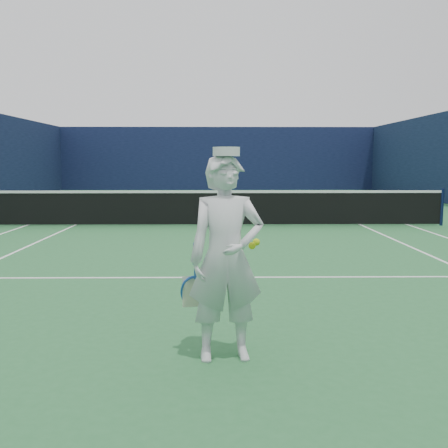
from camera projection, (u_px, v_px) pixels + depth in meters
The scene contains 5 objects.
ground at pixel (218, 226), 14.21m from camera, with size 80.00×80.00×0.00m, color #266433.
court_markings at pixel (218, 226), 14.21m from camera, with size 11.03×23.83×0.01m.
windscreen_fence at pixel (218, 155), 13.96m from camera, with size 20.12×36.12×4.00m.
tennis_net at pixel (218, 206), 14.14m from camera, with size 12.88×0.09×1.07m.
tennis_player at pixel (226, 258), 4.54m from camera, with size 0.83×0.54×1.95m.
Camera 1 is at (-0.03, -14.09, 1.82)m, focal length 40.00 mm.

